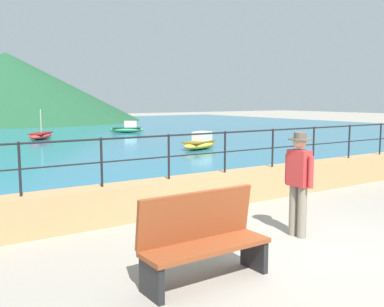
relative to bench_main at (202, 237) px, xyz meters
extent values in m
plane|color=gray|center=(2.05, -0.13, -0.56)|extent=(120.00, 120.00, 0.00)
cube|color=tan|center=(2.05, 3.07, -0.21)|extent=(20.00, 0.56, 0.70)
cylinder|color=black|center=(-1.49, 3.07, 0.59)|extent=(0.04, 0.04, 0.90)
cylinder|color=black|center=(-0.08, 3.07, 0.59)|extent=(0.04, 0.04, 0.90)
cylinder|color=black|center=(1.34, 3.07, 0.59)|extent=(0.04, 0.04, 0.90)
cylinder|color=black|center=(2.76, 3.07, 0.59)|extent=(0.04, 0.04, 0.90)
cylinder|color=black|center=(4.17, 3.07, 0.59)|extent=(0.04, 0.04, 0.90)
cylinder|color=black|center=(5.59, 3.07, 0.59)|extent=(0.04, 0.04, 0.90)
cylinder|color=black|center=(7.00, 3.07, 0.59)|extent=(0.04, 0.04, 0.90)
cylinder|color=black|center=(8.42, 3.07, 0.59)|extent=(0.04, 0.04, 0.90)
cylinder|color=black|center=(2.05, 3.07, 1.01)|extent=(18.40, 0.04, 0.04)
cylinder|color=black|center=(2.05, 3.07, 0.59)|extent=(18.40, 0.03, 0.03)
cone|color=#1E4C2D|center=(6.38, 43.65, 2.93)|extent=(26.99, 26.99, 6.97)
cube|color=brown|center=(0.00, -0.10, -0.10)|extent=(1.70, 0.54, 0.06)
cube|color=brown|center=(0.00, 0.12, 0.25)|extent=(1.70, 0.16, 0.64)
cube|color=black|center=(0.79, -0.09, -0.34)|extent=(0.08, 0.47, 0.43)
cube|color=black|center=(-0.79, -0.10, -0.34)|extent=(0.08, 0.47, 0.43)
cylinder|color=slate|center=(2.35, 0.67, -0.13)|extent=(0.15, 0.15, 0.86)
cylinder|color=slate|center=(2.36, 0.49, -0.13)|extent=(0.15, 0.15, 0.86)
cube|color=#B22D2D|center=(2.36, 0.58, 0.60)|extent=(0.24, 0.37, 0.60)
cylinder|color=#B22D2D|center=(2.34, 0.82, 0.56)|extent=(0.09, 0.09, 0.52)
cylinder|color=#B22D2D|center=(2.37, 0.34, 0.56)|extent=(0.09, 0.09, 0.52)
sphere|color=tan|center=(2.36, 0.58, 1.03)|extent=(0.22, 0.22, 0.22)
cylinder|color=#4C4238|center=(2.36, 0.58, 1.08)|extent=(0.38, 0.38, 0.02)
cylinder|color=#4C4238|center=(2.36, 0.58, 1.14)|extent=(0.20, 0.20, 0.10)
ellipsoid|color=#338C59|center=(9.60, 22.45, -0.32)|extent=(2.45, 1.87, 0.36)
cube|color=#1C4D31|center=(9.60, 22.45, -0.17)|extent=(1.98, 1.54, 0.06)
cube|color=silver|center=(9.82, 22.33, 0.06)|extent=(1.00, 0.93, 0.40)
ellipsoid|color=red|center=(3.51, 20.74, -0.32)|extent=(2.08, 2.39, 0.36)
cube|color=maroon|center=(3.51, 20.74, -0.17)|extent=(1.70, 1.94, 0.06)
cylinder|color=#B2A899|center=(3.56, 20.82, 0.51)|extent=(0.06, 0.06, 1.30)
ellipsoid|color=gold|center=(8.11, 11.78, -0.32)|extent=(2.46, 1.82, 0.36)
cube|color=brown|center=(8.11, 11.78, -0.17)|extent=(1.99, 1.50, 0.06)
cube|color=silver|center=(8.34, 11.89, 0.06)|extent=(1.00, 0.92, 0.40)
camera|label=1|loc=(-3.09, -4.39, 1.73)|focal=41.16mm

